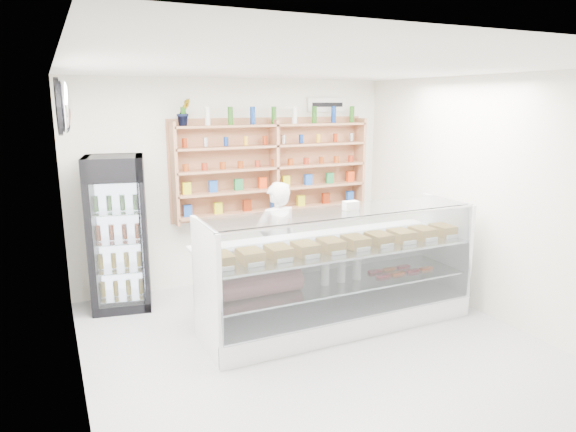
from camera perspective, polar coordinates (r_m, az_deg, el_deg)
room at (r=4.93m, az=4.12°, el=-0.29°), size 5.00×5.00×5.00m
display_counter at (r=5.90m, az=5.51°, el=-8.61°), size 3.09×0.92×1.35m
shop_worker at (r=6.32m, az=-1.24°, el=-3.17°), size 0.61×0.44×1.56m
drinks_cooler at (r=6.55m, az=-18.31°, el=-1.79°), size 0.78×0.77×1.87m
wall_shelving at (r=7.18m, az=-1.54°, el=5.39°), size 2.84×0.28×1.33m
potted_plant at (r=6.73m, az=-11.50°, el=11.25°), size 0.22×0.20×0.34m
security_mirror at (r=5.39m, az=-23.63°, el=11.07°), size 0.15×0.50×0.50m
wall_sign at (r=7.65m, az=4.35°, el=12.23°), size 0.62×0.03×0.20m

